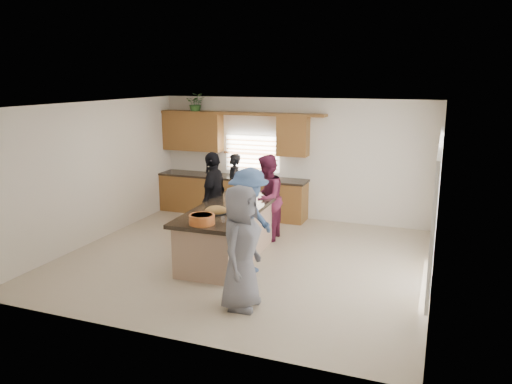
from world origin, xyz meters
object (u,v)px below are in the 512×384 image
at_px(woman_left_mid, 266,198).
at_px(woman_left_front, 214,197).
at_px(salad_bowl, 202,219).
at_px(woman_left_back, 234,185).
at_px(woman_right_front, 241,247).
at_px(woman_right_back, 249,222).
at_px(island, 229,234).

distance_m(woman_left_mid, woman_left_front, 1.06).
bearing_deg(woman_left_front, salad_bowl, 14.46).
distance_m(woman_left_back, woman_left_mid, 1.97).
xyz_separation_m(woman_left_back, woman_right_front, (2.01, -4.43, 0.16)).
distance_m(woman_left_back, woman_right_back, 3.62).
xyz_separation_m(woman_left_back, woman_right_back, (1.66, -3.21, 0.16)).
bearing_deg(woman_right_back, woman_left_back, 39.09).
distance_m(woman_left_back, woman_left_front, 1.86).
height_order(island, salad_bowl, salad_bowl).
height_order(salad_bowl, woman_left_mid, woman_left_mid).
relative_size(salad_bowl, woman_left_mid, 0.24).
distance_m(island, woman_right_back, 0.97).
relative_size(island, salad_bowl, 6.55).
distance_m(woman_left_mid, woman_right_back, 1.80).
relative_size(island, woman_left_back, 1.82).
xyz_separation_m(woman_left_back, woman_left_front, (0.35, -1.82, 0.16)).
distance_m(woman_left_front, woman_right_front, 3.09).
height_order(salad_bowl, woman_left_back, woman_left_back).
bearing_deg(woman_left_front, island, 34.39).
bearing_deg(woman_right_front, island, 28.04).
bearing_deg(woman_right_back, woman_left_mid, 22.08).
bearing_deg(woman_left_mid, woman_left_back, -141.48).
relative_size(island, woman_right_back, 1.50).
xyz_separation_m(woman_left_mid, woman_right_back, (0.32, -1.77, 0.03)).
bearing_deg(salad_bowl, woman_left_back, 105.71).
distance_m(salad_bowl, woman_right_back, 0.81).
bearing_deg(island, woman_right_back, -44.45).
relative_size(woman_left_mid, woman_left_front, 0.97).
relative_size(island, woman_right_front, 1.51).
relative_size(salad_bowl, woman_right_front, 0.23).
bearing_deg(woman_left_back, woman_left_front, -12.09).
xyz_separation_m(woman_left_front, woman_right_back, (1.31, -1.39, -0.00)).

